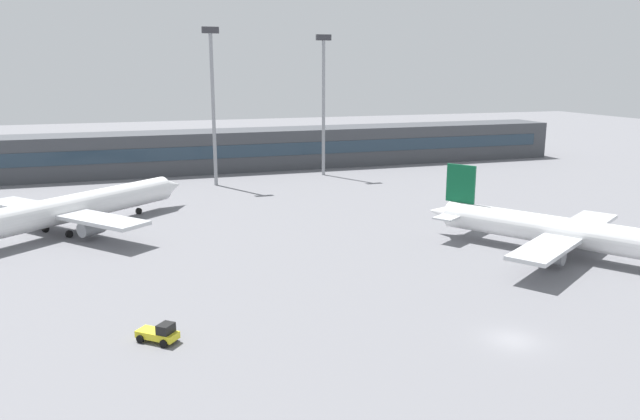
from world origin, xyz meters
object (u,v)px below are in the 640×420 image
baggage_tug_yellow (160,333)px  floodlight_tower_east (323,97)px  airplane_near (578,234)px  airplane_mid (70,209)px  floodlight_tower_west (213,97)px

baggage_tug_yellow → floodlight_tower_east: size_ratio=0.12×
airplane_near → airplane_mid: 68.17m
airplane_near → baggage_tug_yellow: bearing=-170.7°
airplane_near → baggage_tug_yellow: 50.83m
airplane_mid → baggage_tug_yellow: 42.66m
airplane_mid → baggage_tug_yellow: bearing=-77.3°
baggage_tug_yellow → floodlight_tower_west: floodlight_tower_west is taller
baggage_tug_yellow → floodlight_tower_east: bearing=62.0°
airplane_mid → floodlight_tower_west: bearing=49.2°
airplane_near → floodlight_tower_east: bearing=98.4°
airplane_near → floodlight_tower_west: floodlight_tower_west is taller
airplane_near → airplane_mid: bearing=150.7°
baggage_tug_yellow → airplane_mid: bearing=102.7°
airplane_mid → floodlight_tower_west: (25.30, 29.30, 13.98)m
floodlight_tower_east → airplane_near: bearing=-81.6°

